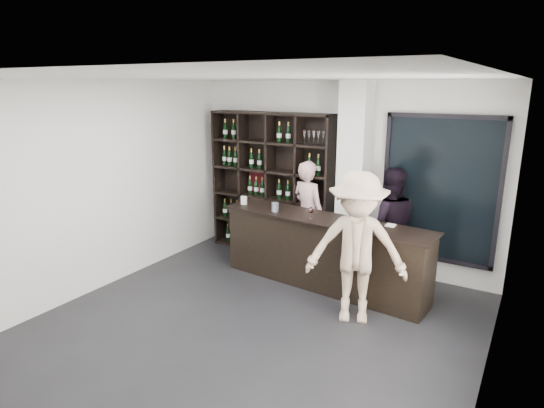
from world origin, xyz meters
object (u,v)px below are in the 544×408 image
Objects in this scene: customer at (357,248)px; tasting_counter at (323,252)px; wine_shelf at (271,184)px; taster_black at (389,226)px; taster_pink at (308,213)px.

tasting_counter is at bearing 117.67° from customer.
wine_shelf is 2.13m from taster_black.
wine_shelf is 1.41× the size of taster_black.
customer reaches higher than taster_pink.
taster_pink is 0.99× the size of taster_black.
tasting_counter is 1.84× the size of taster_pink.
tasting_counter is (1.37, -0.82, -0.69)m from wine_shelf.
taster_pink is 1.31m from taster_black.
wine_shelf is 0.77× the size of tasting_counter.
wine_shelf is at bearing 154.27° from tasting_counter.
wine_shelf is at bearing -29.39° from taster_black.
customer is (0.75, -0.70, 0.42)m from tasting_counter.
taster_pink is at bearing 136.69° from tasting_counter.
customer reaches higher than taster_black.
tasting_counter is at bearing -30.83° from wine_shelf.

